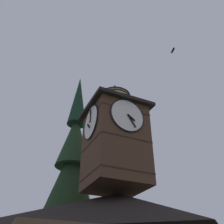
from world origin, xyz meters
TOP-DOWN VIEW (x-y plane):
  - clock_tower at (2.23, -1.38)m, footprint 4.37×4.37m
  - pine_tree_behind at (3.61, -6.69)m, footprint 5.41×5.41m
  - moon at (-8.43, -32.84)m, footprint 2.36×2.36m
  - flying_bird_high at (-1.96, 1.39)m, footprint 0.31×0.64m

SIDE VIEW (x-z plane):
  - pine_tree_behind at x=3.61m, z-range -2.16..17.34m
  - clock_tower at x=2.23m, z-range 6.12..14.50m
  - moon at x=-8.43m, z-range 11.52..13.88m
  - flying_bird_high at x=-1.96m, z-range 18.26..18.39m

